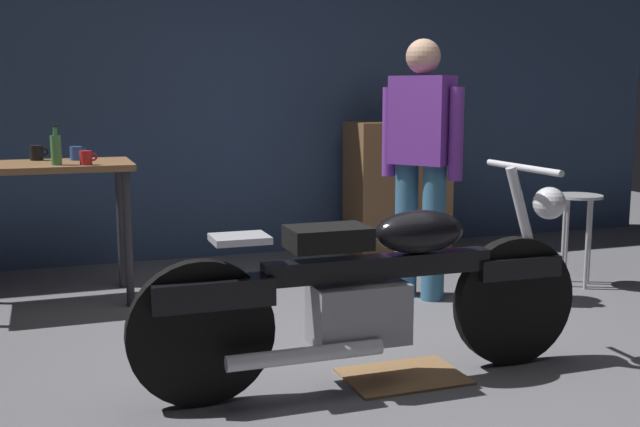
% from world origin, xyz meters
% --- Properties ---
extents(ground_plane, '(12.00, 12.00, 0.00)m').
position_xyz_m(ground_plane, '(0.00, 0.00, 0.00)').
color(ground_plane, slate).
extents(back_wall, '(8.00, 0.12, 3.10)m').
position_xyz_m(back_wall, '(0.00, 2.80, 1.55)').
color(back_wall, '#384C70').
rests_on(back_wall, ground_plane).
extents(workbench, '(1.30, 0.64, 0.90)m').
position_xyz_m(workbench, '(-1.64, 1.70, 0.79)').
color(workbench, brown).
rests_on(workbench, ground_plane).
extents(motorcycle, '(2.19, 0.60, 1.00)m').
position_xyz_m(motorcycle, '(-0.13, -0.26, 0.45)').
color(motorcycle, black).
rests_on(motorcycle, ground_plane).
extents(person_standing, '(0.40, 0.48, 1.67)m').
position_xyz_m(person_standing, '(0.76, 1.02, 0.93)').
color(person_standing, '#356687').
rests_on(person_standing, ground_plane).
extents(shop_stool, '(0.32, 0.32, 0.64)m').
position_xyz_m(shop_stool, '(1.93, 0.93, 0.50)').
color(shop_stool, '#B2B2B7').
rests_on(shop_stool, ground_plane).
extents(wooden_dresser, '(0.80, 0.47, 1.10)m').
position_xyz_m(wooden_dresser, '(1.21, 2.30, 0.55)').
color(wooden_dresser, brown).
rests_on(wooden_dresser, ground_plane).
extents(drip_tray, '(0.56, 0.40, 0.01)m').
position_xyz_m(drip_tray, '(0.04, -0.25, 0.01)').
color(drip_tray, olive).
rests_on(drip_tray, ground_plane).
extents(mug_red_diner, '(0.10, 0.07, 0.09)m').
position_xyz_m(mug_red_diner, '(-1.28, 1.47, 0.94)').
color(mug_red_diner, red).
rests_on(mug_red_diner, workbench).
extents(mug_blue_enamel, '(0.11, 0.08, 0.09)m').
position_xyz_m(mug_blue_enamel, '(-1.32, 1.84, 0.94)').
color(mug_blue_enamel, '#2D51AD').
rests_on(mug_blue_enamel, workbench).
extents(mug_black_matte, '(0.11, 0.08, 0.10)m').
position_xyz_m(mug_black_matte, '(-1.56, 1.91, 0.95)').
color(mug_black_matte, black).
rests_on(mug_black_matte, workbench).
extents(bottle, '(0.06, 0.06, 0.24)m').
position_xyz_m(bottle, '(-1.45, 1.53, 1.00)').
color(bottle, '#4C8C4C').
rests_on(bottle, workbench).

